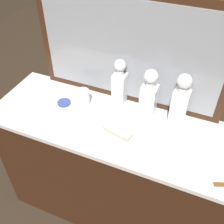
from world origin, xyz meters
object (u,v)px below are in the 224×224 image
at_px(porcelain_dish, 64,103).
at_px(silver_brush_far_left, 117,131).
at_px(crystal_decanter_front, 120,86).
at_px(crystal_decanter_rear, 148,101).
at_px(crystal_tumbler_rear, 83,98).
at_px(crystal_decanter_left, 180,104).

bearing_deg(porcelain_dish, silver_brush_far_left, -14.97).
bearing_deg(porcelain_dish, crystal_decanter_front, 24.53).
relative_size(crystal_decanter_rear, crystal_tumbler_rear, 3.29).
height_order(crystal_decanter_front, crystal_tumbler_rear, crystal_decanter_front).
bearing_deg(crystal_tumbler_rear, crystal_decanter_left, 6.86).
height_order(crystal_decanter_rear, crystal_tumbler_rear, crystal_decanter_rear).
distance_m(crystal_decanter_front, crystal_decanter_left, 0.34).
distance_m(crystal_decanter_front, porcelain_dish, 0.34).
relative_size(crystal_decanter_front, porcelain_dish, 3.67).
height_order(crystal_decanter_front, crystal_decanter_rear, crystal_decanter_rear).
xyz_separation_m(crystal_decanter_left, silver_brush_far_left, (-0.26, -0.21, -0.11)).
xyz_separation_m(crystal_decanter_rear, crystal_tumbler_rear, (-0.37, -0.02, -0.08)).
xyz_separation_m(crystal_decanter_left, crystal_tumbler_rear, (-0.53, -0.06, -0.08)).
height_order(crystal_decanter_front, crystal_decanter_left, crystal_decanter_left).
relative_size(crystal_decanter_left, porcelain_dish, 3.86).
bearing_deg(crystal_decanter_front, crystal_decanter_left, -4.68).
distance_m(crystal_decanter_left, crystal_tumbler_rear, 0.54).
height_order(crystal_decanter_front, silver_brush_far_left, crystal_decanter_front).
height_order(crystal_decanter_rear, silver_brush_far_left, crystal_decanter_rear).
height_order(crystal_decanter_front, porcelain_dish, crystal_decanter_front).
bearing_deg(porcelain_dish, crystal_decanter_rear, 7.80).
distance_m(crystal_decanter_left, porcelain_dish, 0.65).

